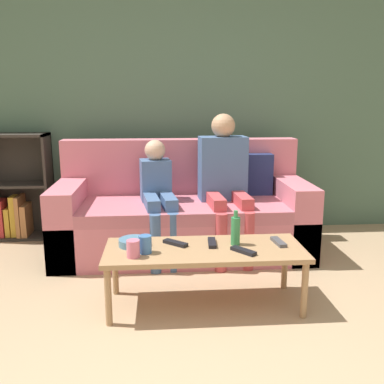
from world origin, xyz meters
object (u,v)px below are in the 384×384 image
object	(u,v)px
coffee_table	(205,253)
tv_remote_2	(175,243)
tv_remote_1	(243,251)
person_adult	(225,174)
bookshelf	(14,197)
bottle	(235,230)
cup_near	(145,244)
tv_remote_0	(278,242)
tv_remote_3	(212,243)
person_child	(158,192)
cup_far	(133,249)
snack_bowl	(134,242)
couch	(183,216)

from	to	relation	value
coffee_table	tv_remote_2	distance (m)	0.20
tv_remote_1	person_adult	bearing A→B (deg)	48.63
bookshelf	bottle	xyz separation A→B (m)	(1.84, -1.46, 0.09)
person_adult	cup_near	distance (m)	1.19
bookshelf	tv_remote_0	distance (m)	2.57
tv_remote_3	tv_remote_2	bearing A→B (deg)	-178.82
tv_remote_3	coffee_table	bearing A→B (deg)	-126.70
tv_remote_1	person_child	bearing A→B (deg)	78.45
coffee_table	tv_remote_0	distance (m)	0.48
bookshelf	bottle	world-z (taller)	bookshelf
tv_remote_0	tv_remote_2	size ratio (longest dim) A/B	1.09
cup_far	tv_remote_1	size ratio (longest dim) A/B	0.64
tv_remote_0	cup_far	bearing A→B (deg)	-176.12
person_child	tv_remote_1	distance (m)	1.11
coffee_table	snack_bowl	world-z (taller)	snack_bowl
couch	tv_remote_3	world-z (taller)	couch
bottle	tv_remote_3	bearing A→B (deg)	175.12
tv_remote_2	snack_bowl	bearing A→B (deg)	130.36
person_adult	person_child	size ratio (longest dim) A/B	1.22
couch	bookshelf	size ratio (longest dim) A/B	2.13
tv_remote_1	tv_remote_2	size ratio (longest dim) A/B	1.01
bookshelf	cup_far	world-z (taller)	bookshelf
person_child	tv_remote_0	size ratio (longest dim) A/B	5.49
bookshelf	cup_far	distance (m)	2.03
tv_remote_2	snack_bowl	xyz separation A→B (m)	(-0.26, 0.00, 0.01)
person_adult	tv_remote_3	size ratio (longest dim) A/B	6.74
person_child	tv_remote_3	bearing A→B (deg)	-75.00
tv_remote_1	cup_far	bearing A→B (deg)	142.77
bookshelf	tv_remote_1	size ratio (longest dim) A/B	6.03
cup_near	cup_far	xyz separation A→B (m)	(-0.07, -0.07, -0.00)
cup_far	cup_near	bearing A→B (deg)	44.12
person_adult	tv_remote_0	world-z (taller)	person_adult
cup_far	tv_remote_3	size ratio (longest dim) A/B	0.60
tv_remote_0	bottle	distance (m)	0.29
coffee_table	cup_near	size ratio (longest dim) A/B	11.38
coffee_table	cup_far	distance (m)	0.46
cup_near	tv_remote_3	world-z (taller)	cup_near
bookshelf	cup_far	xyz separation A→B (m)	(1.20, -1.63, 0.05)
tv_remote_2	coffee_table	bearing A→B (deg)	-71.33
cup_far	tv_remote_3	xyz separation A→B (m)	(0.49, 0.18, -0.04)
couch	person_child	distance (m)	0.35
couch	person_adult	bearing A→B (deg)	-14.23
tv_remote_3	snack_bowl	world-z (taller)	snack_bowl
tv_remote_2	tv_remote_3	distance (m)	0.23
bookshelf	couch	bearing A→B (deg)	-17.83
person_adult	tv_remote_1	world-z (taller)	person_adult
couch	cup_near	size ratio (longest dim) A/B	19.15
cup_near	person_adult	bearing A→B (deg)	57.40
tv_remote_0	bottle	bearing A→B (deg)	172.64
coffee_table	bottle	distance (m)	0.24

